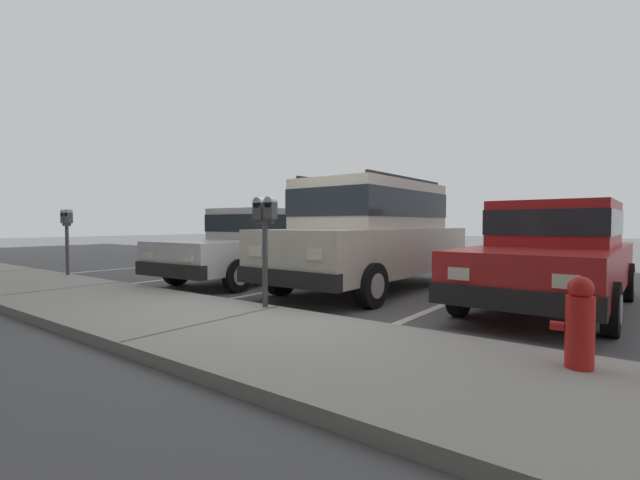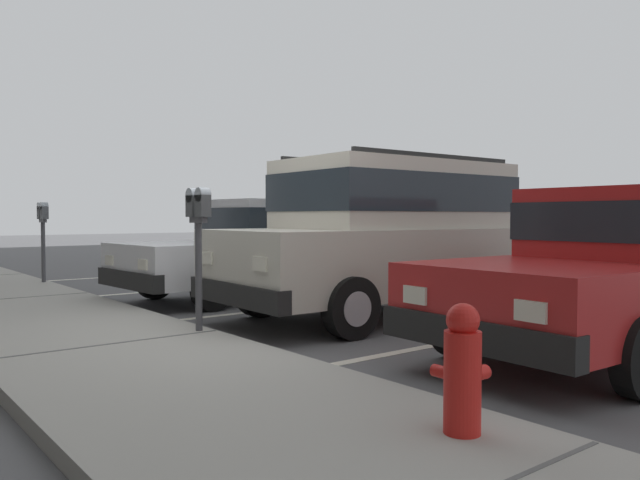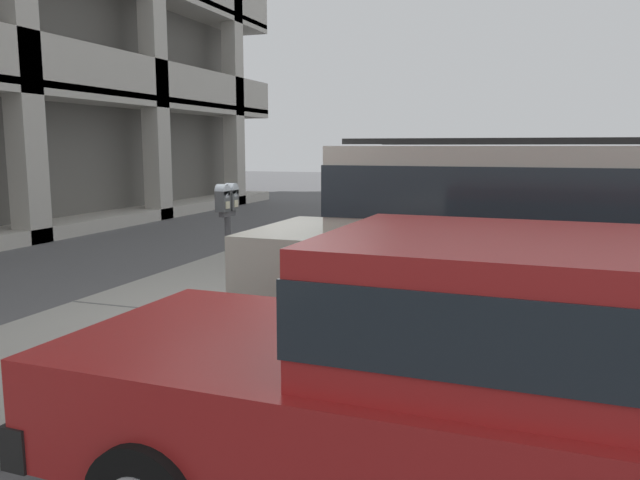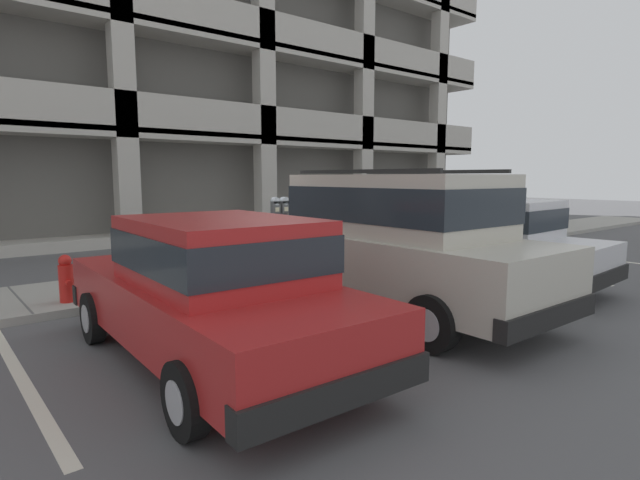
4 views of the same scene
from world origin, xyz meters
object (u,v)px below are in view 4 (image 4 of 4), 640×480
Objects in this scene: red_sedan at (213,287)px; parking_meter_far at (469,207)px; dark_hatchback at (482,239)px; silver_suv at (394,237)px; parking_garage at (68,13)px; parking_meter_near at (280,217)px; fire_hydrant at (66,279)px.

parking_meter_far is at bearing 20.32° from red_sedan.
dark_hatchback is at bearing 6.60° from red_sedan.
silver_suv reaches higher than red_sedan.
parking_meter_far is at bearing -61.23° from parking_garage.
parking_meter_far is at bearing 26.27° from silver_suv.
parking_garage reaches higher than parking_meter_far.
red_sedan is at bearing -134.43° from parking_meter_near.
red_sedan reaches higher than parking_meter_far.
parking_meter_near is at bearing 91.50° from silver_suv.
fire_hydrant is at bearing 140.48° from silver_suv.
dark_hatchback reaches higher than fire_hydrant.
dark_hatchback is (2.65, 0.28, -0.27)m from silver_suv.
silver_suv is 3.42× the size of parking_meter_far.
silver_suv is 6.88× the size of fire_hydrant.
parking_garage reaches higher than red_sedan.
parking_garage is (-0.56, 11.81, 6.33)m from parking_meter_near.
parking_meter_near is at bearing 47.43° from red_sedan.
red_sedan reaches higher than fire_hydrant.
parking_meter_far reaches higher than fire_hydrant.
red_sedan is 3.37m from fire_hydrant.
silver_suv is 4.80m from fire_hydrant.
silver_suv reaches higher than fire_hydrant.
fire_hydrant is at bearing 103.22° from red_sedan.
silver_suv is 6.54m from parking_meter_far.
parking_meter_near is (-2.67, 2.53, 0.38)m from dark_hatchback.
parking_meter_near is 1.03× the size of parking_meter_far.
parking_meter_near is (-0.02, 2.81, 0.11)m from silver_suv.
fire_hydrant is (-3.61, 3.10, -0.62)m from silver_suv.
silver_suv is at bearing -154.89° from parking_meter_far.
parking_garage is at bearing 75.24° from fire_hydrant.
red_sedan is at bearing -175.23° from silver_suv.
parking_meter_far is at bearing -0.29° from parking_meter_near.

